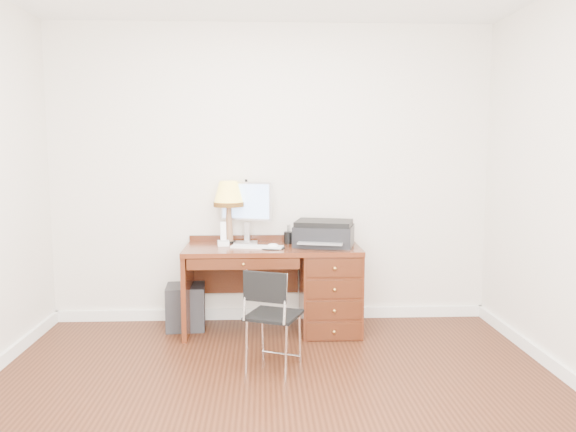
{
  "coord_description": "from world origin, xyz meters",
  "views": [
    {
      "loc": [
        -0.08,
        -3.38,
        1.58
      ],
      "look_at": [
        0.13,
        1.2,
        1.04
      ],
      "focal_mm": 35.0,
      "sensor_mm": 36.0,
      "label": 1
    }
  ],
  "objects_px": {
    "monitor": "(245,205)",
    "equipment_box": "(186,307)",
    "chair": "(274,310)",
    "desk": "(309,284)",
    "printer": "(324,233)",
    "phone": "(223,239)",
    "leg_lamp": "(229,198)"
  },
  "relations": [
    {
      "from": "chair",
      "to": "phone",
      "type": "bearing_deg",
      "value": 135.88
    },
    {
      "from": "phone",
      "to": "chair",
      "type": "xyz_separation_m",
      "value": [
        0.42,
        -0.95,
        -0.36
      ]
    },
    {
      "from": "printer",
      "to": "equipment_box",
      "type": "height_order",
      "value": "printer"
    },
    {
      "from": "printer",
      "to": "chair",
      "type": "height_order",
      "value": "printer"
    },
    {
      "from": "desk",
      "to": "printer",
      "type": "xyz_separation_m",
      "value": [
        0.13,
        0.0,
        0.45
      ]
    },
    {
      "from": "desk",
      "to": "equipment_box",
      "type": "relative_size",
      "value": 3.88
    },
    {
      "from": "phone",
      "to": "equipment_box",
      "type": "bearing_deg",
      "value": 163.47
    },
    {
      "from": "leg_lamp",
      "to": "equipment_box",
      "type": "xyz_separation_m",
      "value": [
        -0.39,
        -0.07,
        -0.96
      ]
    },
    {
      "from": "chair",
      "to": "leg_lamp",
      "type": "bearing_deg",
      "value": 131.28
    },
    {
      "from": "monitor",
      "to": "equipment_box",
      "type": "bearing_deg",
      "value": -152.3
    },
    {
      "from": "desk",
      "to": "equipment_box",
      "type": "height_order",
      "value": "desk"
    },
    {
      "from": "desk",
      "to": "equipment_box",
      "type": "bearing_deg",
      "value": 174.97
    },
    {
      "from": "monitor",
      "to": "leg_lamp",
      "type": "height_order",
      "value": "leg_lamp"
    },
    {
      "from": "leg_lamp",
      "to": "phone",
      "type": "bearing_deg",
      "value": -108.16
    },
    {
      "from": "printer",
      "to": "leg_lamp",
      "type": "relative_size",
      "value": 1.04
    },
    {
      "from": "chair",
      "to": "equipment_box",
      "type": "height_order",
      "value": "chair"
    },
    {
      "from": "monitor",
      "to": "printer",
      "type": "xyz_separation_m",
      "value": [
        0.68,
        -0.17,
        -0.24
      ]
    },
    {
      "from": "printer",
      "to": "phone",
      "type": "xyz_separation_m",
      "value": [
        -0.87,
        0.04,
        -0.05
      ]
    },
    {
      "from": "monitor",
      "to": "leg_lamp",
      "type": "relative_size",
      "value": 0.99
    },
    {
      "from": "desk",
      "to": "monitor",
      "type": "height_order",
      "value": "monitor"
    },
    {
      "from": "leg_lamp",
      "to": "chair",
      "type": "relative_size",
      "value": 0.74
    },
    {
      "from": "monitor",
      "to": "phone",
      "type": "distance_m",
      "value": 0.37
    },
    {
      "from": "desk",
      "to": "monitor",
      "type": "bearing_deg",
      "value": 162.65
    },
    {
      "from": "printer",
      "to": "equipment_box",
      "type": "xyz_separation_m",
      "value": [
        -1.22,
        0.09,
        -0.66
      ]
    },
    {
      "from": "phone",
      "to": "monitor",
      "type": "bearing_deg",
      "value": 28.38
    },
    {
      "from": "phone",
      "to": "equipment_box",
      "type": "height_order",
      "value": "phone"
    },
    {
      "from": "chair",
      "to": "monitor",
      "type": "bearing_deg",
      "value": 124.13
    },
    {
      "from": "monitor",
      "to": "printer",
      "type": "height_order",
      "value": "monitor"
    },
    {
      "from": "monitor",
      "to": "chair",
      "type": "distance_m",
      "value": 1.28
    },
    {
      "from": "monitor",
      "to": "chair",
      "type": "xyz_separation_m",
      "value": [
        0.23,
        -1.09,
        -0.64
      ]
    },
    {
      "from": "monitor",
      "to": "equipment_box",
      "type": "distance_m",
      "value": 1.05
    },
    {
      "from": "monitor",
      "to": "printer",
      "type": "distance_m",
      "value": 0.74
    }
  ]
}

